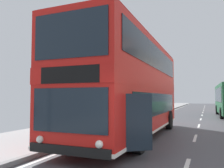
% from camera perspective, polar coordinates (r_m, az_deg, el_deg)
% --- Properties ---
extents(double_decker_bus_main, '(3.25, 10.53, 4.36)m').
position_cam_1_polar(double_decker_bus_main, '(10.84, 4.60, -0.76)').
color(double_decker_bus_main, red).
rests_on(double_decker_bus_main, ground).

